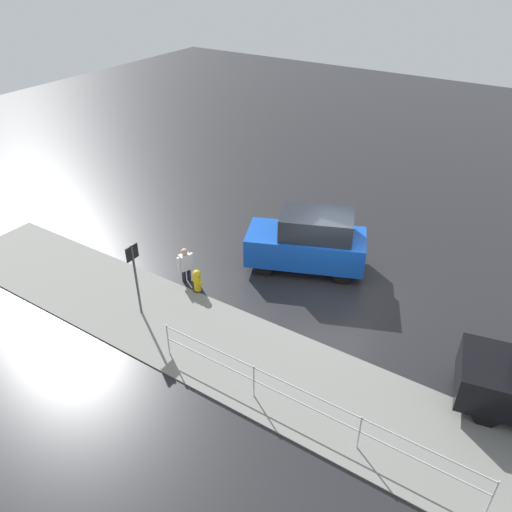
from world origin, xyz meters
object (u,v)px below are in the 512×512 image
object	(u,v)px
sign_post	(135,270)
fire_hydrant	(197,281)
moving_hatchback	(308,241)
pedestrian	(185,263)

from	to	relation	value
sign_post	fire_hydrant	bearing A→B (deg)	-112.87
moving_hatchback	pedestrian	bearing A→B (deg)	43.90
pedestrian	moving_hatchback	bearing A→B (deg)	-136.10
moving_hatchback	fire_hydrant	xyz separation A→B (m)	(2.27, 3.12, -0.63)
moving_hatchback	sign_post	distance (m)	5.77
moving_hatchback	sign_post	world-z (taller)	sign_post
pedestrian	sign_post	world-z (taller)	sign_post
fire_hydrant	sign_post	size ratio (longest dim) A/B	0.33
fire_hydrant	sign_post	xyz separation A→B (m)	(0.75, 1.78, 1.18)
pedestrian	sign_post	distance (m)	2.24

